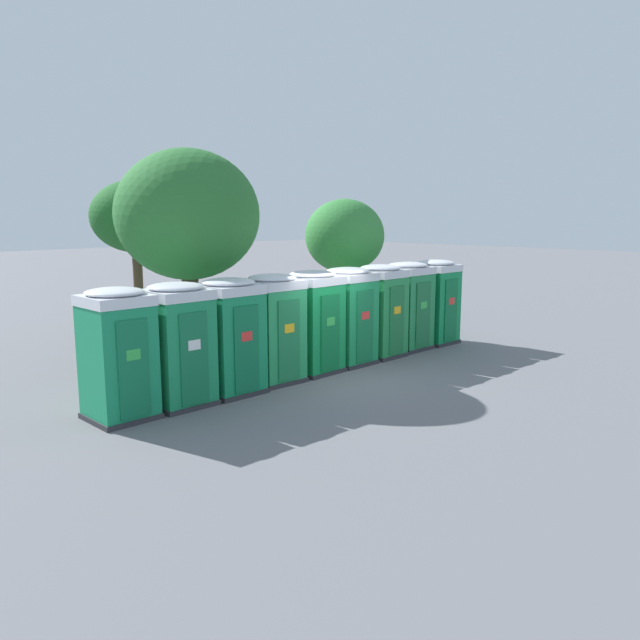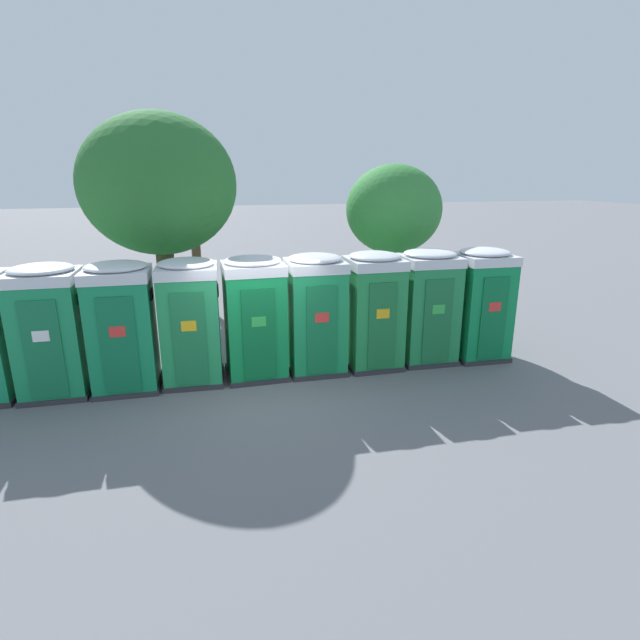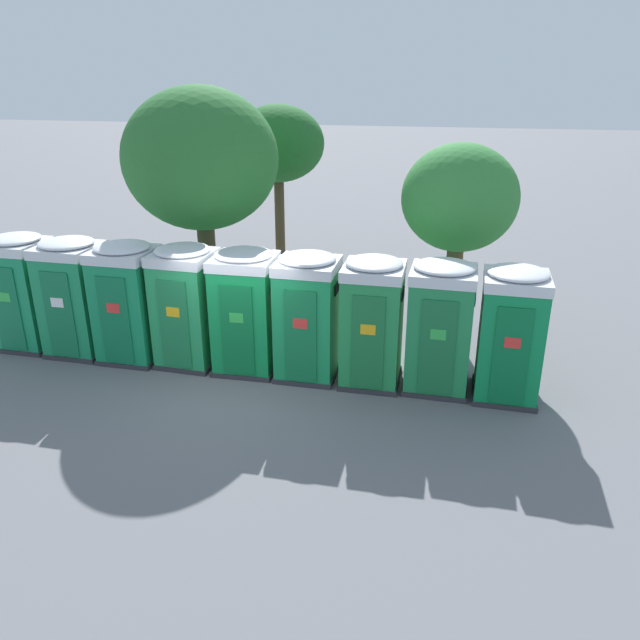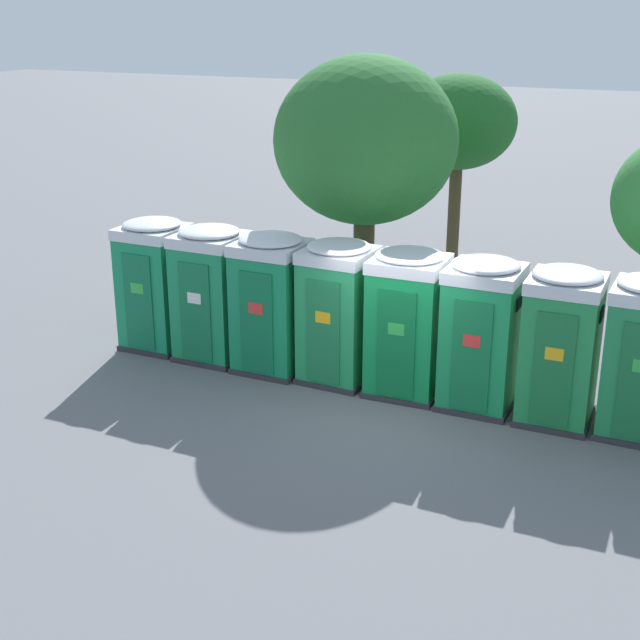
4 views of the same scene
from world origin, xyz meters
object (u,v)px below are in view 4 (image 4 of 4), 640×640
Objects in this scene: portapotty_3 at (338,311)px; portapotty_5 at (481,333)px; portapotty_1 at (212,293)px; portapotty_6 at (561,345)px; portapotty_0 at (156,283)px; portapotty_2 at (272,302)px; street_tree_1 at (366,142)px; street_tree_0 at (459,123)px; portapotty_4 at (407,322)px.

portapotty_3 is 2.57m from portapotty_5.
portapotty_1 is 6.41m from portapotty_6.
portapotty_3 is at bearing -1.53° from portapotty_0.
street_tree_1 reaches higher than portapotty_2.
portapotty_5 is 1.28m from portapotty_6.
portapotty_3 is at bearing 178.34° from portapotty_5.
portapotty_2 and portapotty_5 have the same top height.
portapotty_2 is at bearing -3.06° from portapotty_0.
portapotty_2 is at bearing 179.40° from portapotty_5.
portapotty_2 is 3.85m from portapotty_5.
street_tree_0 is at bearing 56.95° from portapotty_0.
portapotty_2 is 1.00× the size of portapotty_6.
street_tree_0 reaches higher than portapotty_3.
portapotty_0 is at bearing 176.63° from portapotty_1.
portapotty_5 is 4.78m from street_tree_1.
portapotty_0 and portapotty_2 have the same top height.
portapotty_4 is 1.00× the size of portapotty_6.
street_tree_1 is at bearing 139.54° from portapotty_5.
portapotty_1 is at bearing 178.99° from portapotty_4.
street_tree_1 reaches higher than portapotty_3.
portapotty_0 is 0.52× the size of street_tree_0.
street_tree_1 reaches higher than portapotty_5.
portapotty_3 is 3.85m from portapotty_6.
portapotty_4 and portapotty_5 have the same top height.
portapotty_1 and portapotty_2 have the same top height.
portapotty_3 is 6.90m from street_tree_0.
portapotty_4 is 0.52× the size of street_tree_0.
portapotty_2 is at bearing 179.14° from portapotty_6.
portapotty_4 is 7.01m from street_tree_0.
portapotty_1 is 1.00× the size of portapotty_2.
portapotty_4 is (2.57, -0.01, -0.00)m from portapotty_2.
street_tree_1 is (0.78, 2.58, 2.56)m from portapotty_2.
street_tree_1 is (-4.35, 2.66, 2.56)m from portapotty_6.
portapotty_0 is 1.00× the size of portapotty_4.
portapotty_1 is 3.85m from portapotty_4.
street_tree_0 is (4.11, 6.32, 2.50)m from portapotty_0.
portapotty_0 is at bearing 178.42° from portapotty_5.
portapotty_5 is at bearing -1.58° from portapotty_0.
street_tree_0 is at bearing 98.93° from portapotty_4.
portapotty_2 is at bearing -106.76° from street_tree_1.
portapotty_1 is 1.00× the size of portapotty_4.
portapotty_5 is at bearing -1.66° from portapotty_3.
portapotty_1 and portapotty_3 have the same top height.
portapotty_5 is at bearing 178.37° from portapotty_6.
street_tree_0 is (2.83, 6.40, 2.50)m from portapotty_1.
street_tree_0 is 0.89× the size of street_tree_1.
street_tree_0 reaches higher than portapotty_6.
portapotty_6 is 7.86m from street_tree_0.
street_tree_0 is (-1.02, 6.46, 2.50)m from portapotty_4.
street_tree_0 reaches higher than portapotty_5.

